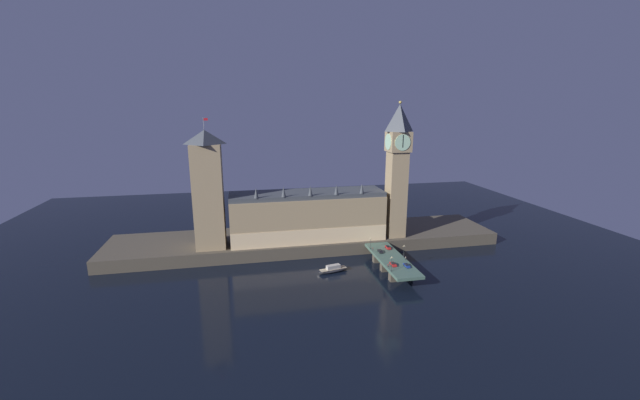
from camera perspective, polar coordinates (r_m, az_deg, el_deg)
name	(u,v)px	position (r m, az deg, el deg)	size (l,w,h in m)	color
ground_plane	(320,272)	(195.76, -0.05, -10.43)	(400.00, 400.00, 0.00)	black
embankment	(306,240)	(230.18, -1.99, -5.77)	(220.00, 42.00, 6.72)	#4C4438
parliament_hall	(308,216)	(217.93, -1.82, -2.28)	(84.30, 22.24, 32.22)	tan
clock_tower	(397,167)	(221.15, 11.17, 4.75)	(12.11, 12.22, 75.37)	tan
victoria_tower	(208,190)	(209.22, -15.96, 1.42)	(15.22, 15.22, 67.22)	tan
bridge	(392,262)	(199.17, 10.39, -8.84)	(13.04, 46.00, 6.34)	#476656
car_northbound_lead	(380,251)	(204.78, 8.76, -7.36)	(1.87, 4.51, 1.41)	black
car_northbound_trail	(393,264)	(189.75, 10.58, -9.16)	(2.11, 4.63, 1.48)	red
car_southbound_lead	(407,265)	(189.82, 12.49, -9.27)	(1.88, 4.78, 1.36)	navy
car_southbound_trail	(388,247)	(210.36, 9.85, -6.81)	(1.89, 4.35, 1.56)	red
pedestrian_near_rail	(388,265)	(187.70, 9.89, -9.33)	(0.38, 0.38, 1.67)	black
pedestrian_mid_walk	(406,258)	(197.32, 12.35, -8.25)	(0.38, 0.38, 1.86)	black
pedestrian_far_rail	(373,249)	(206.62, 7.70, -7.04)	(0.38, 0.38, 1.81)	black
street_lamp_near	(392,262)	(181.99, 10.38, -8.89)	(1.34, 0.60, 7.13)	#2D3333
street_lamp_mid	(404,250)	(199.30, 12.11, -7.09)	(1.34, 0.60, 6.35)	#2D3333
street_lamp_far	(371,242)	(207.93, 7.37, -6.06)	(1.34, 0.60, 6.06)	#2D3333
boat_upstream	(333,269)	(195.27, 1.94, -10.07)	(15.93, 7.20, 3.66)	#28282D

